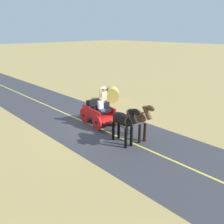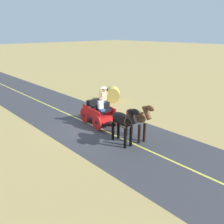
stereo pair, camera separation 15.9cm
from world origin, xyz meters
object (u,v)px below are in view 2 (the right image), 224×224
(horse_near_side, at_px, (137,117))
(horse_off_side, at_px, (123,121))
(horse_drawn_carriage, at_px, (100,112))
(hay_bale, at_px, (113,94))

(horse_near_side, bearing_deg, horse_off_side, -8.37)
(horse_drawn_carriage, height_order, hay_bale, horse_drawn_carriage)
(horse_drawn_carriage, bearing_deg, horse_off_side, 72.67)
(horse_drawn_carriage, height_order, horse_near_side, horse_drawn_carriage)
(horse_drawn_carriage, relative_size, horse_near_side, 2.04)
(horse_drawn_carriage, bearing_deg, horse_near_side, 90.40)
(horse_off_side, distance_m, hay_bale, 7.91)
(horse_drawn_carriage, distance_m, horse_off_side, 3.11)
(horse_off_side, bearing_deg, horse_near_side, 171.63)
(hay_bale, bearing_deg, horse_near_side, 56.63)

